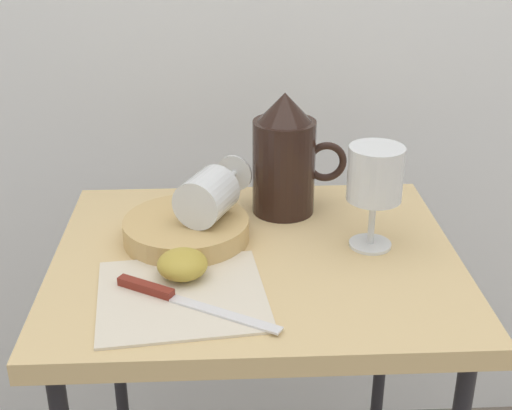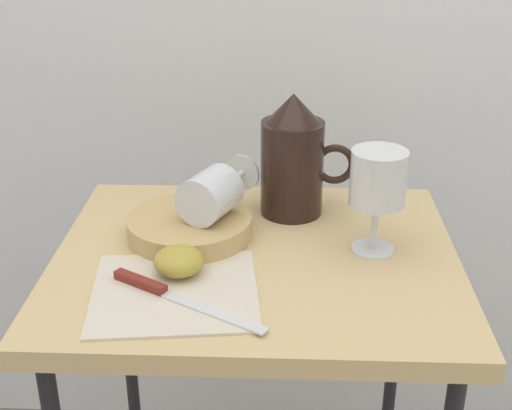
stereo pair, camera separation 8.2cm
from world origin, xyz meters
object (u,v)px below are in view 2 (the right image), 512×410
wine_glass_tipped_near (211,194)px  apple_half_left (179,261)px  wine_glass_upright (378,183)px  pitcher (293,166)px  knife (165,292)px  table (256,295)px  basket_tray (190,227)px

wine_glass_tipped_near → apple_half_left: size_ratio=2.28×
wine_glass_upright → apple_half_left: size_ratio=2.26×
pitcher → knife: 0.33m
pitcher → apple_half_left: pitcher is taller
wine_glass_upright → pitcher: bearing=132.5°
table → pitcher: pitcher is taller
wine_glass_tipped_near → wine_glass_upright: bearing=-8.4°
table → knife: knife is taller
pitcher → apple_half_left: (-0.16, -0.22, -0.06)m
pitcher → wine_glass_upright: 0.18m
wine_glass_upright → knife: bearing=-153.9°
wine_glass_upright → wine_glass_tipped_near: bearing=171.6°
wine_glass_upright → wine_glass_tipped_near: 0.25m
knife → wine_glass_tipped_near: bearing=75.4°
apple_half_left → table: bearing=32.6°
table → wine_glass_tipped_near: bearing=142.6°
basket_tray → wine_glass_upright: wine_glass_upright is taller
pitcher → wine_glass_tipped_near: (-0.12, -0.10, -0.01)m
basket_tray → pitcher: 0.20m
table → knife: bearing=-133.0°
basket_tray → wine_glass_tipped_near: (0.03, 0.00, 0.05)m
apple_half_left → knife: bearing=-101.3°
wine_glass_upright → knife: (-0.29, -0.14, -0.10)m
apple_half_left → knife: size_ratio=0.32×
table → wine_glass_tipped_near: 0.17m
table → apple_half_left: apple_half_left is taller
basket_tray → knife: (-0.01, -0.17, -0.01)m
knife → apple_half_left: bearing=78.7°
wine_glass_tipped_near → apple_half_left: (-0.04, -0.12, -0.05)m
table → knife: (-0.12, -0.12, 0.08)m
basket_tray → pitcher: bearing=31.9°
table → wine_glass_upright: 0.25m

